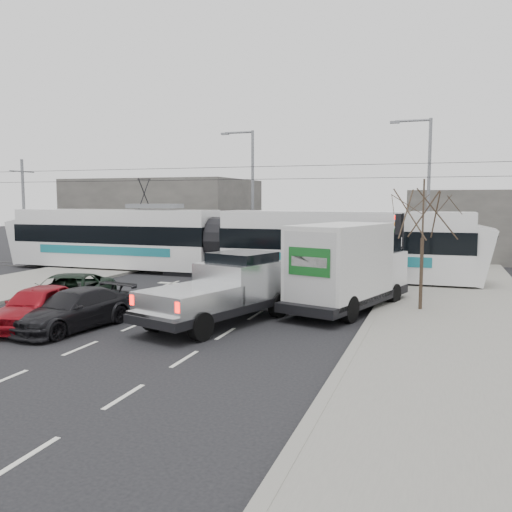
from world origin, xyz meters
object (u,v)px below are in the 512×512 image
(silver_pickup, at_px, (227,288))
(navy_pickup, at_px, (352,272))
(box_truck, at_px, (347,268))
(dark_car, at_px, (74,309))
(bare_tree, at_px, (423,215))
(green_car, at_px, (67,295))
(street_lamp_far, at_px, (250,188))
(tram, at_px, (220,241))
(red_car, at_px, (37,306))
(traffic_signal, at_px, (400,235))
(street_lamp_near, at_px, (425,187))

(silver_pickup, relative_size, navy_pickup, 1.39)
(box_truck, distance_m, dark_car, 10.23)
(bare_tree, bearing_deg, navy_pickup, 131.19)
(navy_pickup, distance_m, green_car, 12.68)
(bare_tree, distance_m, street_lamp_far, 17.97)
(silver_pickup, bearing_deg, tram, 131.81)
(street_lamp_far, distance_m, red_car, 20.69)
(bare_tree, relative_size, traffic_signal, 1.39)
(street_lamp_far, bearing_deg, tram, -86.52)
(tram, xyz_separation_m, box_truck, (8.63, -7.71, -0.28))
(green_car, bearing_deg, traffic_signal, 19.37)
(tram, bearing_deg, box_truck, -40.99)
(bare_tree, xyz_separation_m, street_lamp_far, (-11.79, 13.50, 1.32))
(box_truck, relative_size, dark_car, 1.58)
(box_truck, xyz_separation_m, dark_car, (-8.24, -5.98, -1.03))
(traffic_signal, bearing_deg, street_lamp_far, 138.28)
(bare_tree, relative_size, street_lamp_near, 0.56)
(bare_tree, xyz_separation_m, green_car, (-12.67, -4.77, -3.03))
(navy_pickup, bearing_deg, dark_car, -106.38)
(tram, height_order, red_car, tram)
(traffic_signal, bearing_deg, tram, 162.94)
(street_lamp_near, height_order, navy_pickup, street_lamp_near)
(tram, xyz_separation_m, navy_pickup, (8.20, -3.49, -0.98))
(navy_pickup, height_order, green_car, navy_pickup)
(bare_tree, distance_m, traffic_signal, 4.28)
(green_car, relative_size, dark_car, 1.19)
(traffic_signal, height_order, street_lamp_near, street_lamp_near)
(bare_tree, height_order, traffic_signal, bare_tree)
(street_lamp_near, xyz_separation_m, street_lamp_far, (-11.50, 2.00, 0.00))
(silver_pickup, relative_size, box_truck, 0.98)
(street_lamp_far, bearing_deg, street_lamp_near, -9.87)
(box_truck, height_order, navy_pickup, box_truck)
(street_lamp_far, xyz_separation_m, green_car, (-0.88, -18.27, -4.35))
(street_lamp_far, bearing_deg, navy_pickup, -48.90)
(street_lamp_near, relative_size, red_car, 2.12)
(bare_tree, distance_m, box_truck, 3.52)
(street_lamp_far, height_order, tram, street_lamp_far)
(street_lamp_near, distance_m, street_lamp_far, 11.67)
(navy_pickup, xyz_separation_m, green_car, (-9.47, -8.43, -0.24))
(tram, distance_m, green_car, 12.05)
(street_lamp_far, xyz_separation_m, box_truck, (9.02, -14.06, -3.41))
(tram, bearing_deg, green_car, -95.30)
(box_truck, bearing_deg, red_car, -130.43)
(street_lamp_far, distance_m, tram, 7.09)
(street_lamp_far, distance_m, navy_pickup, 13.69)
(red_car, bearing_deg, box_truck, 24.67)
(bare_tree, bearing_deg, dark_car, -149.31)
(dark_car, bearing_deg, box_truck, 45.75)
(traffic_signal, height_order, tram, tram)
(traffic_signal, bearing_deg, box_truck, -109.78)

